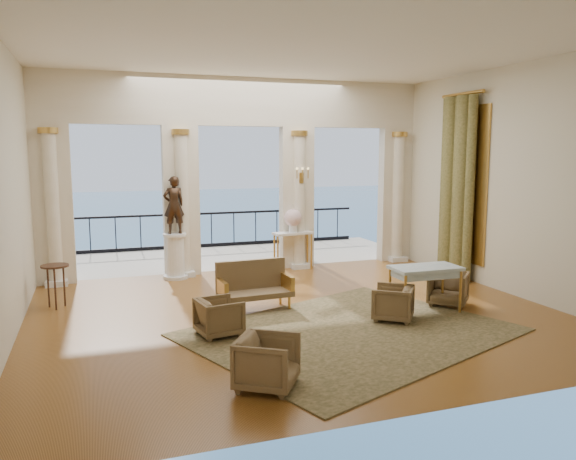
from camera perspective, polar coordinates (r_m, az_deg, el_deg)
name	(u,v)px	position (r m, az deg, el deg)	size (l,w,h in m)	color
floor	(297,314)	(9.95, 0.91, -8.51)	(9.00, 9.00, 0.00)	#4F2C0A
room_walls	(323,148)	(8.50, 3.58, 8.33)	(9.00, 9.00, 9.00)	beige
arcade	(241,162)	(13.19, -4.82, 6.92)	(9.00, 0.56, 4.50)	beige
terrace	(224,258)	(15.39, -6.55, -2.82)	(10.00, 3.60, 0.10)	#B7AC98
balustrade	(212,233)	(16.86, -7.77, -0.31)	(9.00, 0.06, 1.03)	black
palm_tree	(284,107)	(16.48, -0.45, 12.41)	(2.00, 2.00, 4.50)	#4C3823
sea	(124,226)	(69.60, -16.36, 0.41)	(160.00, 160.00, 0.00)	#235990
curtain	(456,188)	(12.93, 16.70, 4.09)	(0.33, 1.40, 4.09)	#4B4A21
window_frame	(463,184)	(13.04, 17.38, 4.45)	(0.04, 1.60, 3.40)	gold
wall_sconce	(302,177)	(13.33, 1.40, 5.43)	(0.30, 0.11, 0.33)	gold
rug	(351,332)	(9.01, 6.44, -10.27)	(4.69, 3.65, 0.02)	#2E3318
armchair_a	(267,360)	(6.90, -2.12, -13.06)	(0.68, 0.64, 0.70)	#4C3F22
armchair_b	(448,287)	(10.81, 15.96, -5.59)	(0.67, 0.63, 0.69)	#4C3F22
armchair_c	(393,301)	(9.66, 10.61, -7.14)	(0.64, 0.60, 0.66)	#4C3F22
armchair_d	(219,315)	(8.80, -7.00, -8.58)	(0.63, 0.59, 0.65)	#4C3F22
settee	(254,285)	(10.17, -3.50, -5.64)	(1.35, 0.64, 0.87)	#4C3F22
game_table	(425,271)	(10.17, 13.78, -4.09)	(1.21, 0.68, 0.82)	#A1BECE
pedestal	(175,257)	(12.78, -11.38, -2.69)	(0.55, 0.55, 1.02)	silver
statue	(174,205)	(12.62, -11.53, 2.50)	(0.46, 0.30, 1.27)	#312115
console_table	(293,238)	(13.45, 0.50, -0.86)	(1.00, 0.49, 0.91)	silver
urn	(293,219)	(13.38, 0.50, 1.13)	(0.42, 0.42, 0.55)	silver
side_table	(55,271)	(10.99, -22.59, -3.88)	(0.49, 0.49, 0.80)	black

